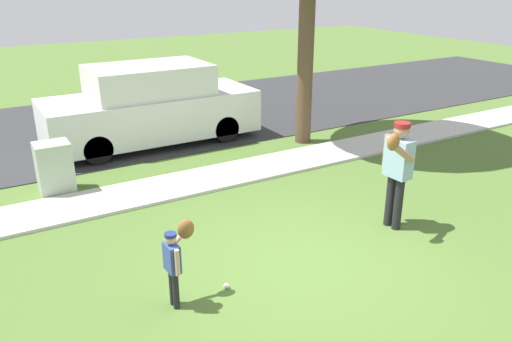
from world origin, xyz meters
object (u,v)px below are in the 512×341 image
(person_child, at_px, (176,254))
(parked_van_white, at_px, (151,107))
(person_adult, at_px, (397,164))
(utility_cabinet, at_px, (54,168))
(baseball, at_px, (226,286))

(person_child, xyz_separation_m, parked_van_white, (1.97, 6.40, 0.21))
(person_adult, height_order, person_child, person_adult)
(person_child, height_order, utility_cabinet, person_child)
(baseball, bearing_deg, person_adult, 3.13)
(utility_cabinet, bearing_deg, person_child, -81.58)
(person_adult, height_order, utility_cabinet, person_adult)
(parked_van_white, bearing_deg, person_adult, -73.94)
(person_child, relative_size, utility_cabinet, 1.08)
(person_child, height_order, parked_van_white, parked_van_white)
(baseball, distance_m, utility_cabinet, 4.64)
(person_child, distance_m, baseball, 0.93)
(baseball, height_order, parked_van_white, parked_van_white)
(baseball, bearing_deg, person_child, 177.04)
(person_adult, xyz_separation_m, utility_cabinet, (-4.42, 4.26, -0.61))
(person_child, bearing_deg, baseball, -5.83)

